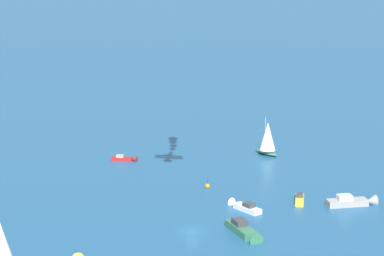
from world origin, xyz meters
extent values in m
plane|color=#1E517A|center=(0.00, 0.00, 0.00)|extent=(2000.00, 2000.00, 0.00)
cube|color=gold|center=(-16.90, -24.24, 0.45)|extent=(2.63, 5.85, 0.90)
cone|color=gold|center=(-17.42, -20.83, 0.45)|extent=(2.00, 1.70, 1.81)
cube|color=#38383D|center=(-16.83, -24.66, 1.24)|extent=(1.72, 2.17, 0.68)
ellipsoid|color=#33704C|center=(-2.17, -59.83, 0.54)|extent=(7.57, 6.12, 1.08)
cylinder|color=#B2B2B7|center=(-1.69, -60.16, 5.50)|extent=(0.14, 0.14, 8.85)
cone|color=white|center=(-2.48, -59.62, 5.06)|extent=(5.88, 5.88, 7.52)
cube|color=white|center=(-7.58, -14.61, 0.54)|extent=(6.73, 5.54, 1.07)
cone|color=white|center=(-4.19, -16.92, 0.54)|extent=(2.62, 2.73, 2.14)
cube|color=#38383D|center=(-7.99, -14.33, 1.47)|extent=(2.90, 2.73, 0.80)
cube|color=#9E9993|center=(-27.07, -24.12, 0.69)|extent=(8.99, 6.47, 1.39)
cone|color=#9E9993|center=(-31.79, -26.57, 0.69)|extent=(3.25, 3.49, 2.78)
cube|color=silver|center=(-26.49, -23.82, 1.91)|extent=(3.72, 3.37, 1.04)
cone|color=white|center=(21.10, 34.44, 6.65)|extent=(7.40, 7.40, 9.88)
cube|color=#33704C|center=(-9.30, -2.00, 0.71)|extent=(7.80, 8.61, 1.41)
cone|color=#33704C|center=(-12.74, 2.17, 0.71)|extent=(3.62, 3.54, 2.83)
cube|color=#38383D|center=(-8.88, -2.51, 1.94)|extent=(3.71, 3.82, 1.06)
cube|color=#B21E1E|center=(32.02, -43.24, 0.43)|extent=(5.56, 2.44, 0.86)
cone|color=#B21E1E|center=(28.76, -43.69, 0.43)|extent=(1.60, 1.89, 1.72)
cube|color=gray|center=(32.42, -43.18, 1.18)|extent=(2.05, 1.62, 0.64)
sphere|color=orange|center=(4.76, -27.66, 0.39)|extent=(1.10, 1.10, 1.10)
cylinder|color=black|center=(4.76, -27.66, 1.44)|extent=(0.08, 0.08, 1.00)
camera|label=1|loc=(-42.26, 138.23, 54.70)|focal=74.13mm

